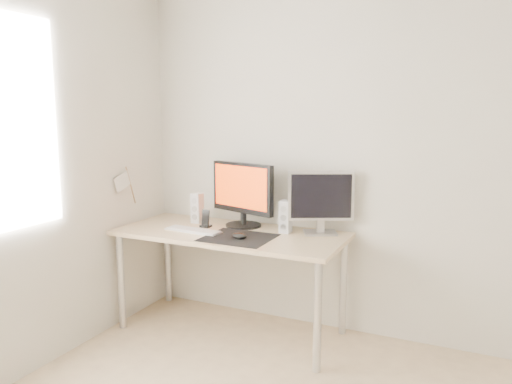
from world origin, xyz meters
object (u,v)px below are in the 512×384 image
(mouse, at_px, (239,236))
(keyboard, at_px, (193,230))
(desk, at_px, (230,243))
(main_monitor, at_px, (242,192))
(speaker_left, at_px, (197,208))
(speaker_right, at_px, (286,217))
(phone_dock, at_px, (206,222))
(second_monitor, at_px, (321,199))

(mouse, distance_m, keyboard, 0.39)
(mouse, bearing_deg, desk, 133.71)
(main_monitor, bearing_deg, keyboard, -131.99)
(speaker_left, xyz_separation_m, speaker_right, (0.72, -0.01, 0.00))
(desk, xyz_separation_m, keyboard, (-0.24, -0.10, 0.09))
(mouse, height_order, phone_dock, phone_dock)
(phone_dock, bearing_deg, second_monitor, 11.39)
(desk, distance_m, second_monitor, 0.70)
(second_monitor, height_order, speaker_left, second_monitor)
(desk, distance_m, speaker_left, 0.43)
(desk, distance_m, keyboard, 0.27)
(mouse, relative_size, desk, 0.07)
(phone_dock, bearing_deg, main_monitor, 28.69)
(main_monitor, xyz_separation_m, speaker_left, (-0.37, -0.03, -0.14))
(main_monitor, relative_size, speaker_left, 2.40)
(keyboard, height_order, phone_dock, phone_dock)
(speaker_right, bearing_deg, speaker_left, 179.51)
(desk, relative_size, speaker_right, 7.11)
(second_monitor, height_order, phone_dock, second_monitor)
(speaker_left, height_order, speaker_right, same)
(main_monitor, xyz_separation_m, phone_dock, (-0.24, -0.13, -0.21))
(mouse, height_order, desk, mouse)
(keyboard, bearing_deg, speaker_left, 115.51)
(desk, relative_size, second_monitor, 3.68)
(mouse, xyz_separation_m, speaker_right, (0.21, 0.30, 0.09))
(mouse, height_order, main_monitor, main_monitor)
(mouse, bearing_deg, speaker_right, 54.81)
(speaker_left, bearing_deg, speaker_right, -0.49)
(speaker_right, distance_m, keyboard, 0.65)
(main_monitor, bearing_deg, mouse, -67.18)
(desk, bearing_deg, keyboard, -157.60)
(mouse, xyz_separation_m, keyboard, (-0.39, 0.06, -0.01))
(main_monitor, distance_m, phone_dock, 0.34)
(mouse, xyz_separation_m, speaker_left, (-0.51, 0.30, 0.09))
(speaker_left, distance_m, keyboard, 0.29)
(main_monitor, bearing_deg, second_monitor, 3.48)
(main_monitor, xyz_separation_m, second_monitor, (0.58, 0.04, -0.01))
(mouse, relative_size, keyboard, 0.25)
(speaker_right, relative_size, phone_dock, 1.74)
(mouse, xyz_separation_m, main_monitor, (-0.14, 0.33, 0.23))
(speaker_left, relative_size, phone_dock, 1.74)
(second_monitor, relative_size, speaker_left, 1.93)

